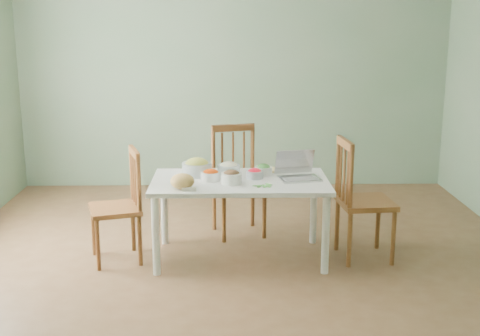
{
  "coord_description": "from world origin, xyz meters",
  "views": [
    {
      "loc": [
        -0.08,
        -4.83,
        1.98
      ],
      "look_at": [
        0.02,
        0.13,
        0.78
      ],
      "focal_mm": 46.75,
      "sensor_mm": 36.0,
      "label": 1
    }
  ],
  "objects_px": {
    "dining_table": "(240,219)",
    "bread_boule": "(182,181)",
    "chair_far": "(239,182)",
    "chair_left": "(115,206)",
    "bowl_squash": "(197,167)",
    "laptop": "(300,166)",
    "chair_right": "(366,199)"
  },
  "relations": [
    {
      "from": "laptop",
      "to": "chair_right",
      "type": "bearing_deg",
      "value": -12.42
    },
    {
      "from": "chair_left",
      "to": "dining_table",
      "type": "bearing_deg",
      "value": 74.74
    },
    {
      "from": "dining_table",
      "to": "bread_boule",
      "type": "relative_size",
      "value": 7.71
    },
    {
      "from": "chair_left",
      "to": "bowl_squash",
      "type": "relative_size",
      "value": 3.75
    },
    {
      "from": "chair_left",
      "to": "laptop",
      "type": "relative_size",
      "value": 2.84
    },
    {
      "from": "bowl_squash",
      "to": "dining_table",
      "type": "bearing_deg",
      "value": -23.74
    },
    {
      "from": "dining_table",
      "to": "chair_far",
      "type": "relative_size",
      "value": 1.44
    },
    {
      "from": "chair_left",
      "to": "bowl_squash",
      "type": "bearing_deg",
      "value": 88.88
    },
    {
      "from": "dining_table",
      "to": "bowl_squash",
      "type": "relative_size",
      "value": 5.79
    },
    {
      "from": "dining_table",
      "to": "bread_boule",
      "type": "xyz_separation_m",
      "value": [
        -0.45,
        -0.27,
        0.4
      ]
    },
    {
      "from": "chair_right",
      "to": "laptop",
      "type": "relative_size",
      "value": 3.09
    },
    {
      "from": "dining_table",
      "to": "chair_right",
      "type": "height_order",
      "value": "chair_right"
    },
    {
      "from": "chair_right",
      "to": "laptop",
      "type": "height_order",
      "value": "chair_right"
    },
    {
      "from": "dining_table",
      "to": "laptop",
      "type": "relative_size",
      "value": 4.39
    },
    {
      "from": "chair_left",
      "to": "bread_boule",
      "type": "bearing_deg",
      "value": 50.76
    },
    {
      "from": "bread_boule",
      "to": "laptop",
      "type": "bearing_deg",
      "value": 15.75
    },
    {
      "from": "chair_far",
      "to": "laptop",
      "type": "bearing_deg",
      "value": -65.71
    },
    {
      "from": "dining_table",
      "to": "chair_right",
      "type": "bearing_deg",
      "value": -0.78
    },
    {
      "from": "bread_boule",
      "to": "bowl_squash",
      "type": "distance_m",
      "value": 0.44
    },
    {
      "from": "dining_table",
      "to": "chair_right",
      "type": "distance_m",
      "value": 1.06
    },
    {
      "from": "chair_far",
      "to": "chair_left",
      "type": "bearing_deg",
      "value": -163.54
    },
    {
      "from": "bread_boule",
      "to": "bowl_squash",
      "type": "relative_size",
      "value": 0.75
    },
    {
      "from": "bowl_squash",
      "to": "laptop",
      "type": "relative_size",
      "value": 0.76
    },
    {
      "from": "chair_right",
      "to": "bowl_squash",
      "type": "distance_m",
      "value": 1.44
    },
    {
      "from": "chair_left",
      "to": "chair_right",
      "type": "distance_m",
      "value": 2.08
    },
    {
      "from": "chair_far",
      "to": "bowl_squash",
      "type": "distance_m",
      "value": 0.62
    },
    {
      "from": "chair_right",
      "to": "dining_table",
      "type": "bearing_deg",
      "value": 84.19
    },
    {
      "from": "laptop",
      "to": "dining_table",
      "type": "bearing_deg",
      "value": 168.71
    },
    {
      "from": "bread_boule",
      "to": "chair_far",
      "type": "bearing_deg",
      "value": 62.27
    },
    {
      "from": "bowl_squash",
      "to": "laptop",
      "type": "height_order",
      "value": "laptop"
    },
    {
      "from": "chair_right",
      "to": "chair_left",
      "type": "bearing_deg",
      "value": 85.53
    },
    {
      "from": "bowl_squash",
      "to": "chair_left",
      "type": "bearing_deg",
      "value": -163.95
    }
  ]
}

